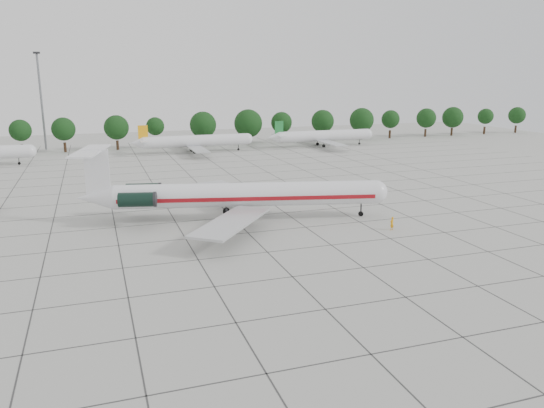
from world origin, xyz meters
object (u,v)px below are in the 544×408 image
object	(u,v)px
ground_crew	(392,223)
bg_airliner_d	(323,136)
bg_airliner_c	(196,141)
floodlight_mast	(41,96)
main_airliner	(231,195)

from	to	relation	value
ground_crew	bg_airliner_d	xyz separation A→B (m)	(25.47, 78.68, 2.03)
ground_crew	bg_airliner_c	world-z (taller)	bg_airliner_c
bg_airliner_d	floodlight_mast	distance (m)	76.67
bg_airliner_c	bg_airliner_d	world-z (taller)	same
bg_airliner_d	main_airliner	bearing A→B (deg)	-123.34
floodlight_mast	main_airliner	bearing A→B (deg)	-70.82
ground_crew	floodlight_mast	size ratio (longest dim) A/B	0.07
floodlight_mast	ground_crew	bearing A→B (deg)	-63.53
main_airliner	bg_airliner_c	bearing A→B (deg)	96.63
floodlight_mast	bg_airliner_c	bearing A→B (deg)	-26.30
main_airliner	bg_airliner_d	world-z (taller)	main_airliner
bg_airliner_c	floodlight_mast	size ratio (longest dim) A/B	1.11
main_airliner	bg_airliner_d	xyz separation A→B (m)	(44.06, 66.97, -0.65)
bg_airliner_c	floodlight_mast	distance (m)	43.20
bg_airliner_d	floodlight_mast	world-z (taller)	floodlight_mast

